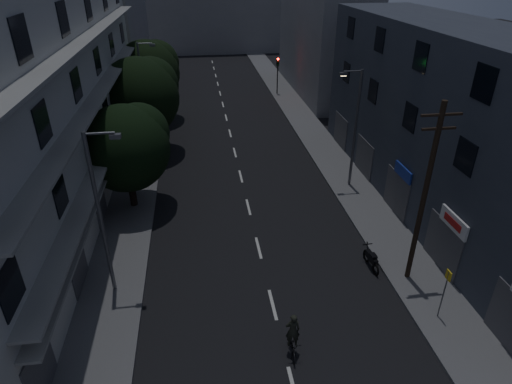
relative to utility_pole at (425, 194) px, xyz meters
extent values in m
plane|color=black|center=(-7.00, 17.62, -4.87)|extent=(160.00, 160.00, 0.00)
cube|color=#565659|center=(-14.50, 17.62, -4.79)|extent=(3.00, 90.00, 0.15)
cube|color=#565659|center=(0.50, 17.62, -4.79)|extent=(3.00, 90.00, 0.15)
cube|color=beige|center=(-7.00, -0.88, -4.86)|extent=(0.15, 2.00, 0.01)
cube|color=beige|center=(-7.00, 3.62, -4.86)|extent=(0.15, 2.00, 0.01)
cube|color=beige|center=(-7.00, 8.12, -4.86)|extent=(0.15, 2.00, 0.01)
cube|color=beige|center=(-7.00, 12.62, -4.86)|extent=(0.15, 2.00, 0.01)
cube|color=beige|center=(-7.00, 17.12, -4.86)|extent=(0.15, 2.00, 0.01)
cube|color=beige|center=(-7.00, 21.62, -4.86)|extent=(0.15, 2.00, 0.01)
cube|color=beige|center=(-7.00, 26.12, -4.86)|extent=(0.15, 2.00, 0.01)
cube|color=beige|center=(-7.00, 30.62, -4.86)|extent=(0.15, 2.00, 0.01)
cube|color=beige|center=(-7.00, 35.12, -4.86)|extent=(0.15, 2.00, 0.01)
cube|color=beige|center=(-7.00, 39.62, -4.86)|extent=(0.15, 2.00, 0.01)
cube|color=beige|center=(-7.00, 44.12, -4.86)|extent=(0.15, 2.00, 0.01)
cube|color=beige|center=(-7.00, 48.62, -4.86)|extent=(0.15, 2.00, 0.01)
cube|color=beige|center=(-7.00, 53.12, -4.86)|extent=(0.15, 2.00, 0.01)
cube|color=#B3B3AD|center=(-19.00, 10.62, 2.13)|extent=(6.00, 36.00, 14.00)
cube|color=black|center=(-15.98, -4.38, -2.87)|extent=(0.06, 1.60, 1.60)
cube|color=black|center=(-15.98, 1.62, -2.87)|extent=(0.06, 1.60, 1.60)
cube|color=black|center=(-15.98, 7.62, -2.87)|extent=(0.06, 1.60, 1.60)
cube|color=black|center=(-15.98, 13.62, -2.87)|extent=(0.06, 1.60, 1.60)
cube|color=black|center=(-15.98, 19.62, -2.87)|extent=(0.06, 1.60, 1.60)
cube|color=black|center=(-15.98, 25.62, -2.87)|extent=(0.06, 1.60, 1.60)
cube|color=black|center=(-15.98, -4.38, 0.33)|extent=(0.06, 1.60, 1.60)
cube|color=black|center=(-15.98, 1.62, 0.33)|extent=(0.06, 1.60, 1.60)
cube|color=black|center=(-15.98, 7.62, 0.33)|extent=(0.06, 1.60, 1.60)
cube|color=black|center=(-15.98, 13.62, 0.33)|extent=(0.06, 1.60, 1.60)
cube|color=black|center=(-15.98, 19.62, 0.33)|extent=(0.06, 1.60, 1.60)
cube|color=black|center=(-15.98, 25.62, 0.33)|extent=(0.06, 1.60, 1.60)
cube|color=black|center=(-15.98, 1.62, 3.53)|extent=(0.06, 1.60, 1.60)
cube|color=black|center=(-15.98, 7.62, 3.53)|extent=(0.06, 1.60, 1.60)
cube|color=black|center=(-15.98, 13.62, 3.53)|extent=(0.06, 1.60, 1.60)
cube|color=black|center=(-15.98, 19.62, 3.53)|extent=(0.06, 1.60, 1.60)
cube|color=black|center=(-15.98, 25.62, 3.53)|extent=(0.06, 1.60, 1.60)
cube|color=black|center=(-15.98, 1.62, 6.73)|extent=(0.06, 1.60, 1.60)
cube|color=black|center=(-15.98, 7.62, 6.73)|extent=(0.06, 1.60, 1.60)
cube|color=black|center=(-15.98, 13.62, 6.73)|extent=(0.06, 1.60, 1.60)
cube|color=gray|center=(-15.50, 10.62, -0.87)|extent=(1.00, 32.40, 0.12)
cube|color=gray|center=(-15.50, 10.62, 2.33)|extent=(1.00, 32.40, 0.12)
cube|color=gray|center=(-15.50, 10.62, 5.53)|extent=(1.00, 32.40, 0.12)
cube|color=gray|center=(-15.60, 10.62, -1.77)|extent=(0.80, 32.40, 0.12)
cube|color=#424247|center=(-15.97, -4.38, -3.47)|extent=(0.06, 2.40, 2.40)
cube|color=#424247|center=(-15.97, 1.62, -3.47)|extent=(0.06, 2.40, 2.40)
cube|color=#424247|center=(-15.97, 7.62, -3.47)|extent=(0.06, 2.40, 2.40)
cube|color=#424247|center=(-15.97, 13.62, -3.47)|extent=(0.06, 2.40, 2.40)
cube|color=#424247|center=(-15.97, 19.62, -3.47)|extent=(0.06, 2.40, 2.40)
cube|color=#424247|center=(-15.97, 25.62, -3.47)|extent=(0.06, 2.40, 2.40)
cube|color=#2E333E|center=(5.00, 6.62, 0.63)|extent=(6.00, 28.00, 11.00)
cube|color=black|center=(1.98, 0.62, 1.43)|extent=(0.06, 1.40, 1.50)
cube|color=black|center=(1.98, 6.12, 1.43)|extent=(0.06, 1.40, 1.50)
cube|color=black|center=(1.98, 11.62, 1.43)|extent=(0.06, 1.40, 1.50)
cube|color=black|center=(1.98, 17.12, 1.43)|extent=(0.06, 1.40, 1.50)
cube|color=black|center=(1.98, 0.62, 4.73)|extent=(0.06, 1.40, 1.50)
cube|color=black|center=(1.98, 6.12, 4.73)|extent=(0.06, 1.40, 1.50)
cube|color=black|center=(1.98, 11.62, 4.73)|extent=(0.06, 1.40, 1.50)
cube|color=black|center=(1.98, 17.12, 4.73)|extent=(0.06, 1.40, 1.50)
cube|color=#424247|center=(1.97, 0.62, -3.47)|extent=(0.06, 3.00, 2.60)
cube|color=#424247|center=(1.97, 6.12, -3.47)|extent=(0.06, 3.00, 2.60)
cube|color=#424247|center=(1.97, 11.62, -3.47)|extent=(0.06, 3.00, 2.60)
cube|color=#424247|center=(1.97, 17.12, -3.47)|extent=(0.06, 3.00, 2.60)
cube|color=silver|center=(1.90, 0.12, -1.77)|extent=(0.12, 2.20, 0.80)
cube|color=#B21414|center=(1.82, 0.12, -1.77)|extent=(0.02, 1.40, 0.36)
cube|color=navy|center=(1.90, 5.62, -1.77)|extent=(0.12, 2.00, 0.70)
cube|color=slate|center=(-19.00, 40.62, 3.13)|extent=(6.00, 20.00, 16.00)
cube|color=slate|center=(5.00, 34.62, 1.63)|extent=(6.00, 20.00, 13.00)
cube|color=slate|center=(-7.00, 62.62, 0.13)|extent=(24.00, 8.00, 10.00)
cylinder|color=black|center=(-14.31, 9.25, -2.93)|extent=(0.44, 0.44, 3.57)
sphere|color=black|center=(-14.31, 9.25, -0.79)|extent=(5.35, 5.35, 5.35)
sphere|color=black|center=(-13.51, 9.92, -0.12)|extent=(3.75, 3.75, 3.75)
sphere|color=black|center=(-14.98, 8.71, -0.39)|extent=(3.48, 3.48, 3.48)
cylinder|color=black|center=(-14.26, 18.07, -2.66)|extent=(0.44, 0.44, 4.11)
sphere|color=black|center=(-14.26, 18.07, -0.20)|extent=(6.19, 6.19, 6.19)
sphere|color=black|center=(-13.33, 18.84, 0.58)|extent=(4.33, 4.33, 4.33)
sphere|color=black|center=(-15.03, 17.45, 0.27)|extent=(4.02, 4.02, 4.02)
cylinder|color=black|center=(-14.32, 26.35, -2.67)|extent=(0.44, 0.44, 4.09)
sphere|color=black|center=(-14.32, 26.35, -0.22)|extent=(6.11, 6.11, 6.11)
sphere|color=black|center=(-13.40, 27.12, 0.54)|extent=(4.27, 4.27, 4.27)
sphere|color=black|center=(-15.08, 25.74, 0.24)|extent=(3.97, 3.97, 3.97)
cylinder|color=black|center=(-0.35, 33.66, -3.12)|extent=(0.12, 0.12, 3.20)
cube|color=black|center=(-0.35, 33.66, -1.07)|extent=(0.28, 0.22, 0.90)
sphere|color=#FF0C05|center=(-0.35, 33.51, -0.74)|extent=(0.22, 0.22, 0.22)
sphere|color=#3F330C|center=(-0.35, 33.51, -1.04)|extent=(0.22, 0.22, 0.22)
sphere|color=black|center=(-0.35, 33.51, -1.34)|extent=(0.22, 0.22, 0.22)
cylinder|color=black|center=(-13.45, 32.21, -3.12)|extent=(0.12, 0.12, 3.20)
cube|color=black|center=(-13.45, 32.21, -1.07)|extent=(0.28, 0.22, 0.90)
sphere|color=black|center=(-13.45, 32.06, -0.74)|extent=(0.22, 0.22, 0.22)
sphere|color=#3F330C|center=(-13.45, 32.06, -1.04)|extent=(0.22, 0.22, 0.22)
sphere|color=#0CFF26|center=(-13.45, 32.06, -1.34)|extent=(0.22, 0.22, 0.22)
cylinder|color=slate|center=(-14.39, 1.16, -0.72)|extent=(0.18, 0.18, 8.00)
cylinder|color=slate|center=(-13.79, 1.16, 3.18)|extent=(1.20, 0.10, 0.10)
cube|color=slate|center=(-13.19, 1.16, 3.03)|extent=(0.45, 0.25, 0.18)
cube|color=#4C4C4C|center=(-13.19, 1.16, 2.93)|extent=(0.35, 0.18, 0.04)
cylinder|color=#515258|center=(0.42, 10.03, -0.72)|extent=(0.18, 0.18, 8.00)
cylinder|color=#515258|center=(-0.18, 10.03, 3.18)|extent=(1.20, 0.10, 0.10)
cube|color=#515258|center=(-0.78, 10.03, 3.03)|extent=(0.45, 0.25, 0.18)
cube|color=#FFD88C|center=(-0.78, 10.03, 2.93)|extent=(0.35, 0.18, 0.04)
cylinder|color=#5B5D63|center=(-14.37, 21.99, -0.72)|extent=(0.18, 0.18, 8.00)
cylinder|color=#5B5D63|center=(-13.77, 21.99, 3.18)|extent=(1.20, 0.10, 0.10)
cube|color=#5B5D63|center=(-13.17, 21.99, 3.03)|extent=(0.45, 0.25, 0.18)
cube|color=#4C4C4C|center=(-13.17, 21.99, 2.93)|extent=(0.35, 0.18, 0.04)
cylinder|color=black|center=(0.00, 0.00, -0.22)|extent=(0.24, 0.24, 9.00)
cube|color=black|center=(0.00, 0.00, 3.68)|extent=(1.80, 0.10, 0.10)
cube|color=black|center=(0.00, 0.00, 3.08)|extent=(1.50, 0.10, 0.10)
cylinder|color=#595B60|center=(0.12, -2.77, -3.47)|extent=(0.06, 0.06, 2.50)
cube|color=yellow|center=(0.12, -2.77, -2.42)|extent=(0.05, 0.35, 0.45)
torus|color=black|center=(-1.45, 0.56, -4.58)|extent=(0.14, 0.68, 0.68)
torus|color=black|center=(-1.50, 1.71, -4.58)|extent=(0.14, 0.68, 0.68)
cube|color=black|center=(-1.47, 1.13, -4.27)|extent=(0.29, 1.07, 0.34)
cube|color=black|center=(-1.47, 0.99, -4.02)|extent=(0.31, 0.45, 0.10)
cylinder|color=black|center=(-1.50, 1.66, -4.15)|extent=(0.08, 0.42, 0.81)
cube|color=black|center=(-1.50, 1.76, -3.86)|extent=(0.53, 0.06, 0.04)
imported|color=black|center=(-6.71, -3.67, -4.45)|extent=(0.63, 1.62, 0.84)
imported|color=black|center=(-6.71, -3.67, -3.64)|extent=(0.60, 0.41, 1.61)
camera|label=1|loc=(-9.88, -15.55, 9.25)|focal=30.00mm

